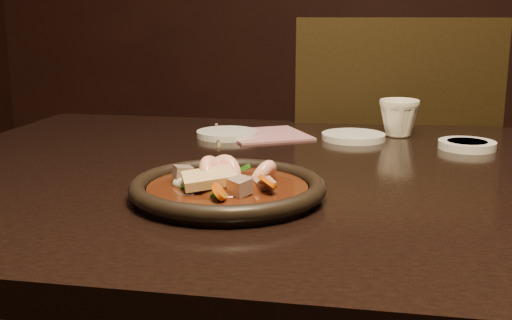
% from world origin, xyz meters
% --- Properties ---
extents(table, '(1.60, 0.90, 0.75)m').
position_xyz_m(table, '(0.00, 0.00, 0.67)').
color(table, black).
rests_on(table, floor).
extents(chair, '(0.50, 0.50, 0.97)m').
position_xyz_m(chair, '(-0.04, 0.59, 0.53)').
color(chair, black).
rests_on(chair, floor).
extents(plate, '(0.25, 0.25, 0.03)m').
position_xyz_m(plate, '(-0.25, -0.16, 0.76)').
color(plate, black).
rests_on(plate, table).
extents(stirfry, '(0.16, 0.14, 0.06)m').
position_xyz_m(stirfry, '(-0.25, -0.16, 0.77)').
color(stirfry, '#38160A').
rests_on(stirfry, plate).
extents(soy_dish, '(0.10, 0.10, 0.01)m').
position_xyz_m(soy_dish, '(0.09, 0.21, 0.76)').
color(soy_dish, white).
rests_on(soy_dish, table).
extents(saucer_left, '(0.12, 0.12, 0.01)m').
position_xyz_m(saucer_left, '(-0.35, 0.24, 0.76)').
color(saucer_left, white).
rests_on(saucer_left, table).
extents(saucer_right, '(0.12, 0.12, 0.01)m').
position_xyz_m(saucer_right, '(-0.11, 0.26, 0.76)').
color(saucer_right, white).
rests_on(saucer_right, table).
extents(tea_cup, '(0.08, 0.08, 0.08)m').
position_xyz_m(tea_cup, '(-0.03, 0.31, 0.79)').
color(tea_cup, white).
rests_on(tea_cup, table).
extents(chopsticks, '(0.06, 0.21, 0.01)m').
position_xyz_m(chopsticks, '(-0.37, 0.25, 0.75)').
color(chopsticks, tan).
rests_on(chopsticks, table).
extents(napkin, '(0.20, 0.20, 0.00)m').
position_xyz_m(napkin, '(-0.28, 0.27, 0.75)').
color(napkin, '#AD6B75').
rests_on(napkin, table).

